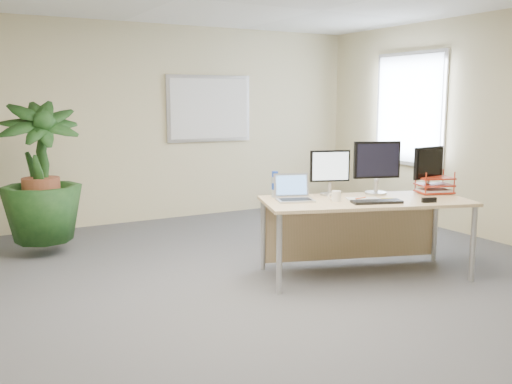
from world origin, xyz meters
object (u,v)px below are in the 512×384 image
desk (361,214)px  floor_plant (41,187)px  monitor_right (377,164)px  laptop (293,194)px  monitor_left (330,169)px

desk → floor_plant: size_ratio=1.40×
monitor_right → laptop: bearing=172.6°
desk → laptop: size_ratio=5.09×
monitor_left → laptop: monitor_left is taller
desk → floor_plant: 3.42m
floor_plant → laptop: 2.80m
floor_plant → monitor_right: (2.86, -2.12, 0.30)m
monitor_right → desk: bearing=-160.8°
desk → laptop: bearing=162.4°
monitor_right → laptop: (-0.90, 0.12, -0.24)m
monitor_left → laptop: size_ratio=1.08×
monitor_left → laptop: 0.51m
monitor_right → floor_plant: bearing=143.4°
monitor_left → floor_plant: bearing=141.3°
desk → monitor_right: size_ratio=3.98×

